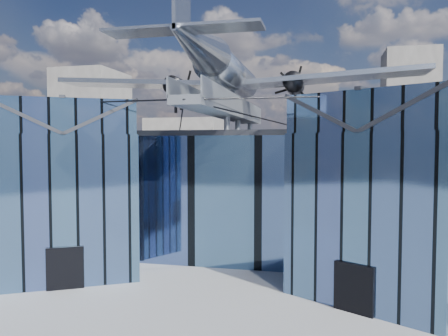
# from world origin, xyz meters

# --- Properties ---
(ground_plane) EXTENTS (120.00, 120.00, 0.00)m
(ground_plane) POSITION_xyz_m (0.00, 0.00, 0.00)
(ground_plane) COLOR gray
(museum) EXTENTS (32.88, 24.50, 17.60)m
(museum) POSITION_xyz_m (0.00, 5.82, 5.54)
(museum) COLOR #486794
(museum) RESTS_ON ground
(bg_towers) EXTENTS (77.00, 24.50, 26.00)m
(bg_towers) POSITION_xyz_m (1.45, 50.49, 10.01)
(bg_towers) COLOR slate
(bg_towers) RESTS_ON ground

